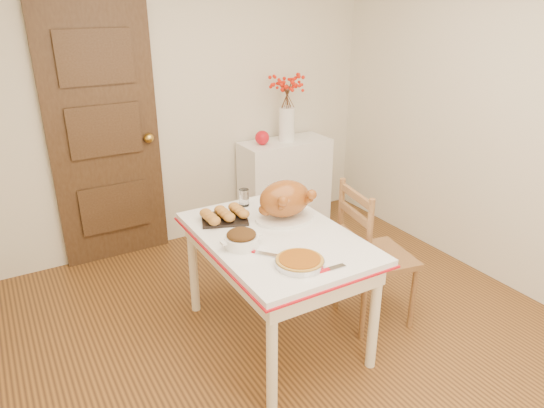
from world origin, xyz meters
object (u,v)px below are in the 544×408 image
kitchen_table (276,287)px  turkey_platter (285,201)px  pumpkin_pie (300,261)px  sideboard (285,184)px  chair_oak (377,254)px

kitchen_table → turkey_platter: turkey_platter is taller
kitchen_table → pumpkin_pie: size_ratio=4.65×
kitchen_table → turkey_platter: 0.55m
sideboard → kitchen_table: sideboard is taller
kitchen_table → turkey_platter: size_ratio=3.11×
sideboard → chair_oak: (-0.28, -1.62, 0.07)m
sideboard → turkey_platter: (-0.80, -1.29, 0.45)m
sideboard → kitchen_table: 1.75m
sideboard → pumpkin_pie: (-1.05, -1.84, 0.35)m
chair_oak → kitchen_table: bearing=87.8°
pumpkin_pie → turkey_platter: bearing=66.0°
kitchen_table → chair_oak: (0.68, -0.15, 0.12)m
chair_oak → turkey_platter: 0.72m
sideboard → kitchen_table: size_ratio=0.68×
sideboard → pumpkin_pie: bearing=-119.6°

